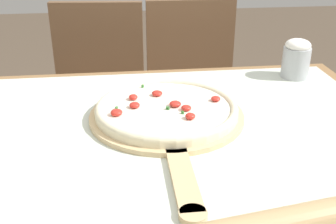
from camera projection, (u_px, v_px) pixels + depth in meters
dining_table at (167, 181)px, 1.01m from camera, size 1.19×0.94×0.75m
towel_cloth at (167, 139)px, 0.96m from camera, size 1.11×0.86×0.00m
pizza_peel at (168, 120)px, 1.03m from camera, size 0.38×0.60×0.01m
pizza at (166, 109)px, 1.04m from camera, size 0.35×0.35×0.03m
chair_left at (99, 96)px, 1.79m from camera, size 0.44×0.44×0.89m
chair_right at (192, 91)px, 1.83m from camera, size 0.41×0.41×0.89m
flour_cup at (296, 58)px, 1.29m from camera, size 0.08×0.08×0.12m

